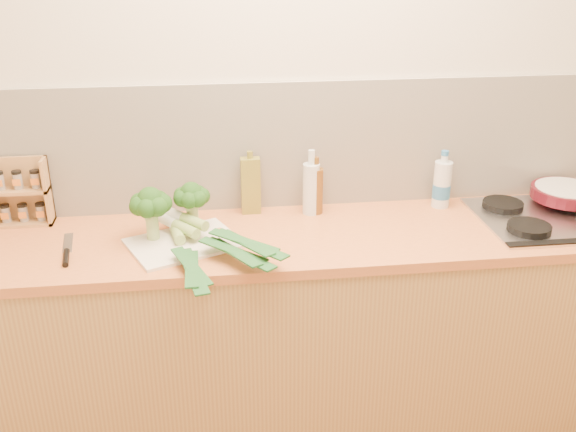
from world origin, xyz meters
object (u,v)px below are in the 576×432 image
object	(u,v)px
skillet	(567,193)
spice_rack	(21,195)
gas_hob	(550,217)
chopping_board	(184,243)
chefs_knife	(67,254)

from	to	relation	value
skillet	spice_rack	xyz separation A→B (m)	(-2.28, 0.12, 0.06)
gas_hob	spice_rack	distance (m)	2.16
chopping_board	chefs_knife	bearing A→B (deg)	161.97
spice_rack	chefs_knife	bearing A→B (deg)	-56.14
chopping_board	chefs_knife	size ratio (longest dim) A/B	1.34
chefs_knife	spice_rack	size ratio (longest dim) A/B	1.07
gas_hob	skillet	size ratio (longest dim) A/B	1.35
chefs_knife	skillet	distance (m)	2.07
chopping_board	chefs_knife	world-z (taller)	chefs_knife
gas_hob	chopping_board	size ratio (longest dim) A/B	1.46
gas_hob	chopping_board	bearing A→B (deg)	-178.35
chefs_knife	spice_rack	world-z (taller)	spice_rack
chefs_knife	gas_hob	bearing A→B (deg)	-5.56
gas_hob	chopping_board	xyz separation A→B (m)	(-1.50, -0.04, -0.01)
chopping_board	spice_rack	bearing A→B (deg)	132.31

